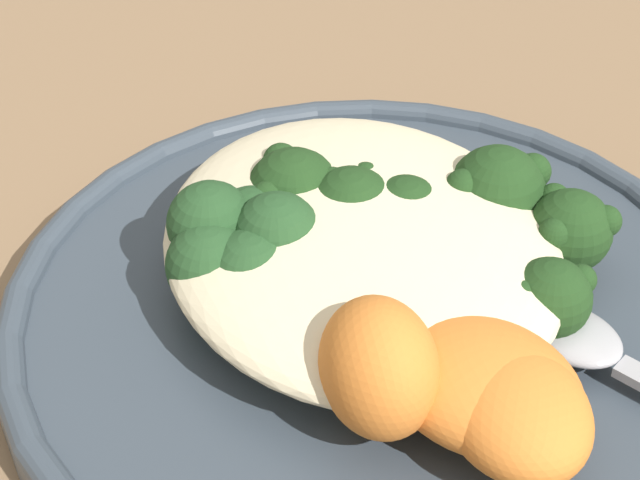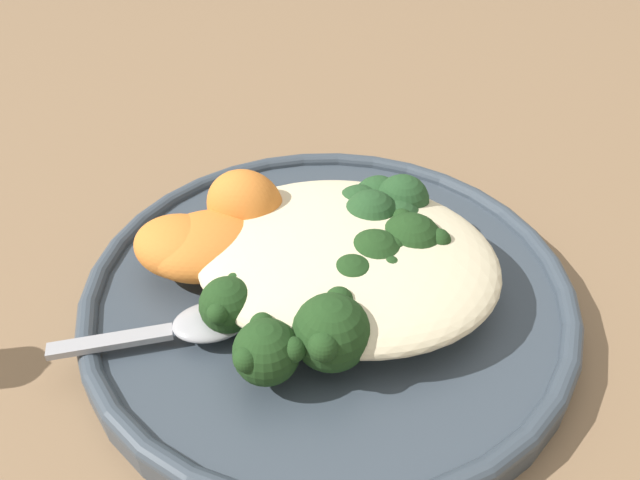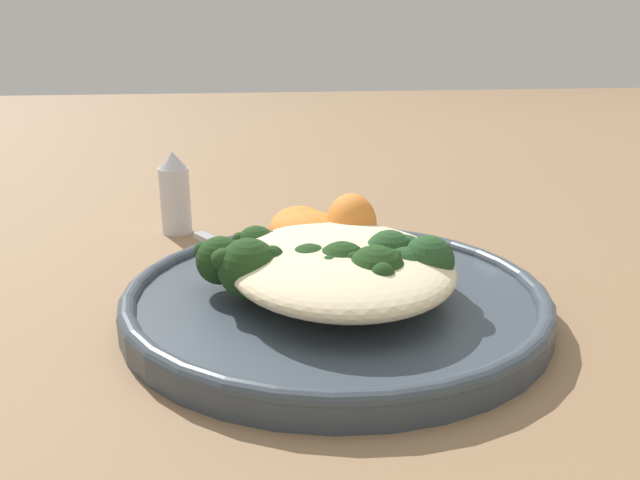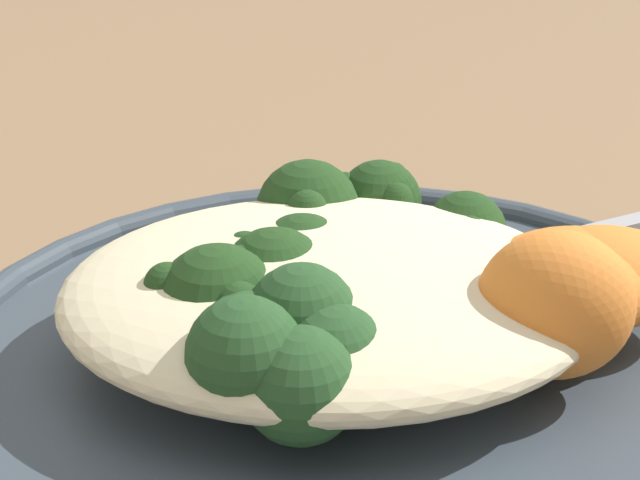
% 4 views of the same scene
% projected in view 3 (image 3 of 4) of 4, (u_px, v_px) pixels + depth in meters
% --- Properties ---
extents(ground_plane, '(4.00, 4.00, 0.00)m').
position_uv_depth(ground_plane, '(345.00, 304.00, 0.44)').
color(ground_plane, '#846647').
extents(plate, '(0.29, 0.29, 0.02)m').
position_uv_depth(plate, '(335.00, 297.00, 0.43)').
color(plate, '#38424C').
rests_on(plate, ground_plane).
extents(quinoa_mound, '(0.17, 0.15, 0.03)m').
position_uv_depth(quinoa_mound, '(341.00, 264.00, 0.41)').
color(quinoa_mound, beige).
rests_on(quinoa_mound, plate).
extents(broccoli_stalk_0, '(0.04, 0.09, 0.03)m').
position_uv_depth(broccoli_stalk_0, '(278.00, 249.00, 0.45)').
color(broccoli_stalk_0, '#ADC675').
rests_on(broccoli_stalk_0, plate).
extents(broccoli_stalk_1, '(0.05, 0.13, 0.03)m').
position_uv_depth(broccoli_stalk_1, '(245.00, 261.00, 0.43)').
color(broccoli_stalk_1, '#ADC675').
rests_on(broccoli_stalk_1, plate).
extents(broccoli_stalk_2, '(0.08, 0.10, 0.04)m').
position_uv_depth(broccoli_stalk_2, '(259.00, 268.00, 0.40)').
color(broccoli_stalk_2, '#ADC675').
rests_on(broccoli_stalk_2, plate).
extents(broccoli_stalk_3, '(0.08, 0.06, 0.03)m').
position_uv_depth(broccoli_stalk_3, '(313.00, 269.00, 0.41)').
color(broccoli_stalk_3, '#ADC675').
rests_on(broccoli_stalk_3, plate).
extents(broccoli_stalk_4, '(0.10, 0.04, 0.04)m').
position_uv_depth(broccoli_stalk_4, '(341.00, 268.00, 0.40)').
color(broccoli_stalk_4, '#ADC675').
rests_on(broccoli_stalk_4, plate).
extents(broccoli_stalk_5, '(0.11, 0.04, 0.04)m').
position_uv_depth(broccoli_stalk_5, '(370.00, 274.00, 0.39)').
color(broccoli_stalk_5, '#ADC675').
rests_on(broccoli_stalk_5, plate).
extents(sweet_potato_chunk_0, '(0.05, 0.04, 0.05)m').
position_uv_depth(sweet_potato_chunk_0, '(351.00, 224.00, 0.48)').
color(sweet_potato_chunk_0, orange).
rests_on(sweet_potato_chunk_0, plate).
extents(sweet_potato_chunk_1, '(0.09, 0.08, 0.03)m').
position_uv_depth(sweet_potato_chunk_1, '(308.00, 232.00, 0.49)').
color(sweet_potato_chunk_1, orange).
rests_on(sweet_potato_chunk_1, plate).
extents(sweet_potato_chunk_2, '(0.06, 0.05, 0.03)m').
position_uv_depth(sweet_potato_chunk_2, '(299.00, 227.00, 0.50)').
color(sweet_potato_chunk_2, orange).
rests_on(sweet_potato_chunk_2, plate).
extents(kale_tuft, '(0.06, 0.06, 0.04)m').
position_uv_depth(kale_tuft, '(410.00, 262.00, 0.41)').
color(kale_tuft, '#234723').
rests_on(kale_tuft, plate).
extents(spoon, '(0.10, 0.07, 0.01)m').
position_uv_depth(spoon, '(244.00, 254.00, 0.47)').
color(spoon, '#A3A3A8').
rests_on(spoon, plate).
extents(salt_shaker, '(0.03, 0.03, 0.08)m').
position_uv_depth(salt_shaker, '(175.00, 193.00, 0.60)').
color(salt_shaker, silver).
rests_on(salt_shaker, ground_plane).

